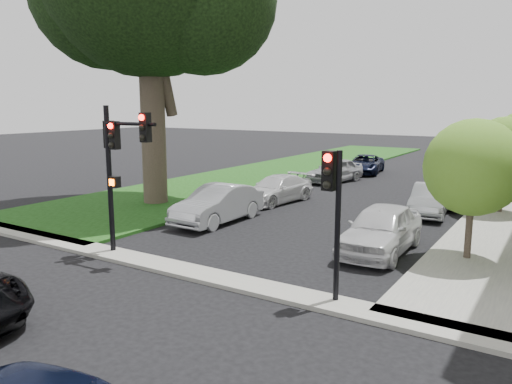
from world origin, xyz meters
The scene contains 15 objects.
ground centered at (0.00, 0.00, 0.00)m, with size 140.00×140.00×0.00m, color black.
grass_strip centered at (-9.00, 24.00, 0.06)m, with size 8.00×44.00×0.12m, color #133509.
sidewalk_cross centered at (0.00, 2.00, 0.06)m, with size 60.00×1.00×0.12m, color gray.
small_tree_a centered at (6.20, 7.57, 2.96)m, with size 2.96×2.96×4.45m.
small_tree_b centered at (6.20, 15.59, 2.88)m, with size 2.89×2.89×4.34m.
traffic_signal_main centered at (-3.42, 2.23, 3.32)m, with size 2.35×0.61×4.82m.
traffic_signal_secondary centered at (3.96, 2.19, 2.65)m, with size 0.48×0.39×3.79m.
car_parked_0 centered at (3.59, 7.05, 0.80)m, with size 1.88×4.67×1.59m, color silver.
car_parked_1 centered at (3.59, 13.76, 0.68)m, with size 1.43×4.11×1.35m, color #999BA0.
car_parked_2 centered at (3.99, 16.67, 0.65)m, with size 2.16×4.69×1.30m, color #3F4247.
car_parked_3 centered at (3.56, 23.37, 0.72)m, with size 1.70×4.23×1.44m, color maroon.
car_parked_5 centered at (-3.49, 7.58, 0.77)m, with size 1.63×4.68×1.54m, color #999BA0.
car_parked_6 centered at (-3.59, 12.61, 0.66)m, with size 1.86×4.58×1.33m, color silver.
car_parked_7 centered at (-3.77, 20.27, 0.75)m, with size 1.76×4.38×1.49m, color #999BA0.
car_parked_8 centered at (-3.61, 25.18, 0.65)m, with size 2.17×4.71×1.31m, color black.
Camera 1 is at (8.64, -8.67, 4.86)m, focal length 35.00 mm.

